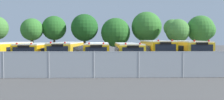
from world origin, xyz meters
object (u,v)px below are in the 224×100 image
at_px(school_bus_0, 8,52).
at_px(tree_7, 202,29).
at_px(school_bus_3, 98,52).
at_px(tree_2, 54,28).
at_px(school_bus_1, 38,53).
at_px(tree_5, 147,27).
at_px(tree_6, 176,30).
at_px(school_bus_5, 156,51).
at_px(tree_3, 84,28).
at_px(school_bus_6, 184,51).
at_px(school_bus_4, 127,52).
at_px(tree_1, 32,30).
at_px(tree_4, 115,33).
at_px(school_bus_2, 68,52).

height_order(school_bus_0, tree_7, tree_7).
relative_size(school_bus_3, tree_2, 1.72).
bearing_deg(school_bus_3, school_bus_1, -0.75).
bearing_deg(school_bus_0, school_bus_1, 178.17).
relative_size(tree_5, tree_6, 1.23).
height_order(school_bus_5, tree_3, tree_3).
relative_size(school_bus_1, school_bus_6, 0.85).
bearing_deg(tree_2, school_bus_6, -33.33).
distance_m(tree_2, tree_3, 4.66).
bearing_deg(school_bus_4, school_bus_3, 1.70).
xyz_separation_m(school_bus_0, school_bus_5, (16.47, -0.15, 0.09)).
bearing_deg(tree_1, tree_3, 7.97).
xyz_separation_m(tree_1, tree_3, (7.72, 1.08, 0.37)).
distance_m(tree_3, tree_7, 17.75).
distance_m(school_bus_4, school_bus_6, 6.46).
distance_m(school_bus_5, tree_5, 12.25).
bearing_deg(tree_4, school_bus_4, -85.33).
height_order(school_bus_5, tree_5, tree_5).
bearing_deg(tree_2, school_bus_1, -87.65).
bearing_deg(tree_2, school_bus_5, -39.96).
distance_m(school_bus_4, tree_6, 12.25).
height_order(school_bus_2, tree_3, tree_3).
xyz_separation_m(school_bus_1, school_bus_4, (9.98, 0.09, 0.00)).
xyz_separation_m(school_bus_3, tree_4, (2.40, 11.51, 2.48)).
xyz_separation_m(school_bus_0, school_bus_3, (9.93, -0.21, -0.03)).
height_order(school_bus_3, tree_1, tree_1).
distance_m(school_bus_1, tree_5, 18.63).
xyz_separation_m(school_bus_1, tree_4, (9.05, 11.47, 2.50)).
relative_size(tree_4, tree_7, 0.97).
relative_size(tree_2, tree_3, 0.96).
relative_size(school_bus_0, school_bus_2, 0.93).
relative_size(tree_1, tree_2, 0.93).
bearing_deg(school_bus_1, school_bus_2, -173.31).
height_order(school_bus_0, tree_5, tree_5).
bearing_deg(tree_4, school_bus_6, -56.41).
bearing_deg(tree_6, tree_5, 144.36).
distance_m(school_bus_6, tree_1, 22.46).
bearing_deg(school_bus_4, school_bus_0, -0.80).
height_order(school_bus_6, tree_5, tree_5).
height_order(school_bus_0, school_bus_6, school_bus_6).
xyz_separation_m(school_bus_6, tree_2, (-16.91, 11.12, 3.00)).
xyz_separation_m(tree_1, tree_6, (21.42, -1.24, -0.10)).
bearing_deg(tree_5, tree_2, -178.72).
relative_size(school_bus_0, tree_3, 1.54).
xyz_separation_m(school_bus_2, tree_5, (10.75, 11.41, 3.35)).
bearing_deg(school_bus_2, tree_5, -131.87).
height_order(school_bus_5, tree_2, tree_2).
bearing_deg(school_bus_5, school_bus_6, -173.44).
relative_size(school_bus_0, school_bus_5, 1.05).
xyz_separation_m(school_bus_4, tree_4, (-0.93, 11.38, 2.50)).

